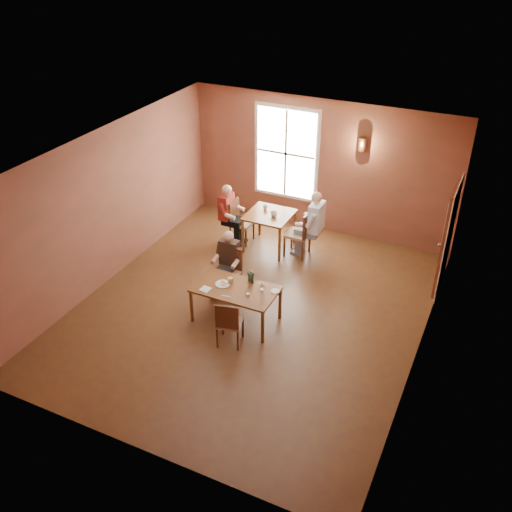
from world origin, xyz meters
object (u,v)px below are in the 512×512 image
at_px(second_table, 269,231).
at_px(chair_diner_white, 298,233).
at_px(diner_main, 227,268).
at_px(diner_maroon, 241,215).
at_px(chair_diner_main, 228,273).
at_px(chair_empty, 230,321).
at_px(chair_diner_maroon, 242,222).
at_px(diner_white, 299,225).
at_px(main_table, 236,304).

relative_size(second_table, chair_diner_white, 0.90).
bearing_deg(diner_main, diner_maroon, -70.56).
bearing_deg(chair_diner_white, chair_diner_main, 161.76).
xyz_separation_m(chair_empty, chair_diner_maroon, (-1.36, 3.18, 0.04)).
xyz_separation_m(chair_diner_white, diner_maroon, (-1.33, 0.00, 0.13)).
bearing_deg(chair_diner_maroon, diner_main, 18.65).
bearing_deg(diner_maroon, chair_diner_main, 19.72).
relative_size(chair_diner_main, diner_maroon, 0.73).
bearing_deg(chair_diner_main, second_table, -89.62).
height_order(diner_main, second_table, diner_main).
height_order(second_table, chair_diner_maroon, chair_diner_maroon).
xyz_separation_m(diner_main, chair_diner_white, (0.64, 1.96, -0.08)).
xyz_separation_m(second_table, chair_diner_white, (0.65, 0.00, 0.11)).
relative_size(chair_diner_main, diner_white, 0.66).
xyz_separation_m(diner_main, diner_maroon, (-0.69, 1.96, 0.05)).
xyz_separation_m(chair_diner_main, second_table, (-0.01, 1.93, -0.06)).
xyz_separation_m(chair_empty, chair_diner_white, (-0.06, 3.18, 0.07)).
distance_m(chair_diner_main, diner_main, 0.13).
bearing_deg(chair_diner_main, chair_diner_white, -108.24).
height_order(chair_empty, chair_diner_white, chair_diner_white).
distance_m(chair_empty, second_table, 3.26).
bearing_deg(chair_diner_maroon, chair_empty, 23.11).
xyz_separation_m(diner_white, chair_diner_maroon, (-1.33, 0.00, -0.24)).
xyz_separation_m(main_table, diner_main, (-0.50, 0.62, 0.25)).
height_order(chair_diner_white, diner_maroon, diner_maroon).
bearing_deg(chair_diner_main, diner_main, 90.00).
relative_size(chair_diner_main, second_table, 1.01).
height_order(chair_empty, second_table, chair_empty).
bearing_deg(diner_main, chair_diner_white, -107.98).
height_order(diner_main, diner_white, diner_white).
distance_m(chair_diner_main, diner_white, 2.06).
distance_m(chair_empty, diner_maroon, 3.47).
relative_size(chair_diner_main, diner_main, 0.79).
xyz_separation_m(chair_diner_white, chair_diner_maroon, (-1.30, 0.00, -0.04)).
bearing_deg(diner_maroon, diner_white, 90.00).
height_order(chair_empty, chair_diner_maroon, chair_diner_maroon).
xyz_separation_m(main_table, chair_diner_maroon, (-1.16, 2.58, 0.14)).
height_order(chair_empty, diner_maroon, diner_maroon).
bearing_deg(diner_white, chair_diner_maroon, 90.00).
bearing_deg(chair_diner_main, diner_white, -109.04).
distance_m(second_table, diner_maroon, 0.72).
bearing_deg(chair_diner_main, chair_diner_maroon, -71.08).
distance_m(diner_main, chair_diner_white, 2.07).
bearing_deg(chair_diner_main, chair_empty, 119.12).
xyz_separation_m(main_table, diner_maroon, (-1.19, 2.58, 0.30)).
bearing_deg(second_table, chair_diner_white, 0.00).
xyz_separation_m(diner_main, diner_white, (0.67, 1.96, 0.12)).
bearing_deg(diner_white, chair_diner_main, 160.96).
distance_m(main_table, chair_empty, 0.63).
xyz_separation_m(chair_empty, diner_white, (-0.03, 3.18, 0.27)).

